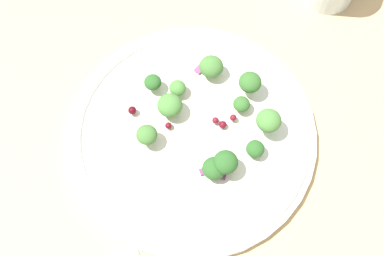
{
  "coord_description": "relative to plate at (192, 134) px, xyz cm",
  "views": [
    {
      "loc": [
        -11.64,
        -17.27,
        56.11
      ],
      "look_at": [
        0.69,
        1.35,
        2.7
      ],
      "focal_mm": 48.06,
      "sensor_mm": 36.0,
      "label": 1
    }
  ],
  "objects": [
    {
      "name": "cranberry_1",
      "position": [
        4.78,
        -1.16,
        1.31
      ],
      "size": [
        0.78,
        0.78,
        0.78
      ],
      "primitive_type": "sphere",
      "color": "maroon",
      "rests_on": "plate"
    },
    {
      "name": "cranberry_4",
      "position": [
        3.34,
        -1.85,
        1.12
      ],
      "size": [
        0.9,
        0.9,
        0.9
      ],
      "primitive_type": "sphere",
      "color": "maroon",
      "rests_on": "plate"
    },
    {
      "name": "dressing_pool",
      "position": [
        -0.0,
        0.0,
        0.44
      ],
      "size": [
        16.73,
        16.73,
        0.2
      ],
      "primitive_type": "cylinder",
      "color": "white",
      "rests_on": "plate"
    },
    {
      "name": "cranberry_3",
      "position": [
        -4.43,
        5.83,
        1.35
      ],
      "size": [
        0.97,
        0.97,
        0.97
      ],
      "primitive_type": "sphere",
      "color": "#4C0A14",
      "rests_on": "plate"
    },
    {
      "name": "ground_plane",
      "position": [
        -0.69,
        -1.35,
        -1.86
      ],
      "size": [
        180.0,
        180.0,
        2.0
      ],
      "primitive_type": "cube",
      "color": "tan"
    },
    {
      "name": "cranberry_5",
      "position": [
        2.93,
        -0.47,
        1.18
      ],
      "size": [
        0.77,
        0.77,
        0.77
      ],
      "primitive_type": "sphere",
      "color": "maroon",
      "rests_on": "plate"
    },
    {
      "name": "onion_bit_0",
      "position": [
        -1.42,
        -4.72,
        0.61
      ],
      "size": [
        1.34,
        1.08,
        0.42
      ],
      "primitive_type": "cube",
      "rotation": [
        0.0,
        0.0,
        1.31
      ],
      "color": "#843D75",
      "rests_on": "plate"
    },
    {
      "name": "plate",
      "position": [
        0.0,
        0.0,
        0.0
      ],
      "size": [
        28.85,
        28.85,
        1.7
      ],
      "color": "white",
      "rests_on": "ground_plane"
    },
    {
      "name": "broccoli_floret_0",
      "position": [
        -0.81,
        7.26,
        2.08
      ],
      "size": [
        2.03,
        2.03,
        2.06
      ],
      "color": "#8EB77A",
      "rests_on": "plate"
    },
    {
      "name": "broccoli_floret_8",
      "position": [
        -0.39,
        3.52,
        2.35
      ],
      "size": [
        2.88,
        2.88,
        2.92
      ],
      "color": "#8EB77A",
      "rests_on": "plate"
    },
    {
      "name": "broccoli_floret_6",
      "position": [
        7.36,
        -4.34,
        2.86
      ],
      "size": [
        2.85,
        2.85,
        2.89
      ],
      "color": "#ADD18E",
      "rests_on": "plate"
    },
    {
      "name": "broccoli_floret_2",
      "position": [
        -1.09,
        -5.39,
        2.03
      ],
      "size": [
        2.61,
        2.61,
        2.64
      ],
      "color": "#9EC684",
      "rests_on": "plate"
    },
    {
      "name": "broccoli_floret_1",
      "position": [
        -4.78,
        1.85,
        2.49
      ],
      "size": [
        2.38,
        2.38,
        2.41
      ],
      "color": "#8EB77A",
      "rests_on": "plate"
    },
    {
      "name": "broccoli_floret_9",
      "position": [
        6.14,
        5.16,
        2.16
      ],
      "size": [
        2.86,
        2.86,
        2.89
      ],
      "color": "#ADD18E",
      "rests_on": "plate"
    },
    {
      "name": "cranberry_0",
      "position": [
        1.7,
        5.48,
        1.04
      ],
      "size": [
        0.88,
        0.88,
        0.88
      ],
      "primitive_type": "sphere",
      "color": "maroon",
      "rests_on": "plate"
    },
    {
      "name": "broccoli_floret_5",
      "position": [
        1.39,
        5.16,
        1.8
      ],
      "size": [
        1.96,
        1.96,
        1.99
      ],
      "color": "#9EC684",
      "rests_on": "plate"
    },
    {
      "name": "broccoli_floret_4",
      "position": [
        8.52,
        0.74,
        2.7
      ],
      "size": [
        2.65,
        2.65,
        2.68
      ],
      "color": "#9EC684",
      "rests_on": "plate"
    },
    {
      "name": "broccoli_floret_7",
      "position": [
        6.38,
        -0.68,
        1.84
      ],
      "size": [
        1.95,
        1.95,
        1.97
      ],
      "color": "#ADD18E",
      "rests_on": "plate"
    },
    {
      "name": "broccoli_floret_10",
      "position": [
        0.58,
        -5.68,
        2.78
      ],
      "size": [
        2.72,
        2.72,
        2.76
      ],
      "color": "#9EC684",
      "rests_on": "plate"
    },
    {
      "name": "onion_bit_1",
      "position": [
        -0.19,
        -6.06,
        0.74
      ],
      "size": [
        1.47,
        1.52,
        0.34
      ],
      "primitive_type": "cube",
      "rotation": [
        0.0,
        0.0,
        0.68
      ],
      "color": "#843D75",
      "rests_on": "plate"
    },
    {
      "name": "onion_bit_2",
      "position": [
        5.26,
        6.31,
        0.68
      ],
      "size": [
        1.38,
        1.17,
        0.48
      ],
      "primitive_type": "cube",
      "rotation": [
        0.0,
        0.0,
        1.86
      ],
      "color": "#934C84",
      "rests_on": "plate"
    },
    {
      "name": "cranberry_2",
      "position": [
        -1.92,
        1.98,
        1.15
      ],
      "size": [
        0.78,
        0.78,
        0.78
      ],
      "primitive_type": "sphere",
      "color": "maroon",
      "rests_on": "plate"
    },
    {
      "name": "broccoli_floret_3",
      "position": [
        4.51,
        -5.93,
        1.64
      ],
      "size": [
        2.07,
        2.07,
        2.09
      ],
      "color": "#9EC684",
      "rests_on": "plate"
    }
  ]
}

